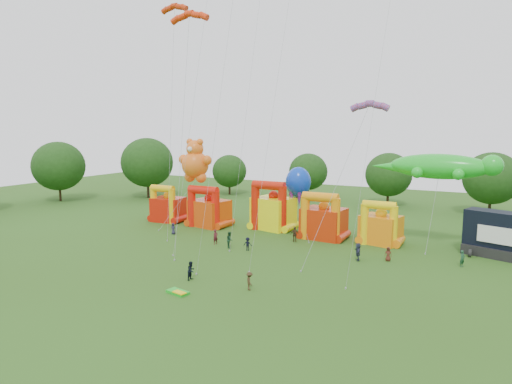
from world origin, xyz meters
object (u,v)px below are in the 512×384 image
at_px(octopus_kite, 302,209).
at_px(bouncy_castle_2, 272,211).
at_px(teddy_bear_kite, 186,185).
at_px(spectator_0, 173,229).
at_px(stage_trailer, 503,236).
at_px(spectator_4, 295,234).
at_px(bouncy_castle_0, 167,207).
at_px(gecko_kite, 438,174).

bearing_deg(octopus_kite, bouncy_castle_2, 177.96).
xyz_separation_m(teddy_bear_kite, spectator_0, (1.29, -4.80, -5.28)).
bearing_deg(stage_trailer, spectator_0, -168.74).
relative_size(spectator_0, spectator_4, 0.80).
bearing_deg(spectator_0, bouncy_castle_0, 123.92).
xyz_separation_m(bouncy_castle_0, teddy_bear_kite, (4.68, -1.62, 3.87)).
distance_m(bouncy_castle_2, spectator_4, 7.92).
distance_m(bouncy_castle_0, spectator_4, 22.14).
bearing_deg(gecko_kite, spectator_0, -164.23).
xyz_separation_m(octopus_kite, spectator_0, (-14.76, -8.82, -2.45)).
bearing_deg(spectator_4, octopus_kite, -102.19).
xyz_separation_m(octopus_kite, spectator_4, (1.20, -5.18, -2.26)).
relative_size(gecko_kite, spectator_0, 9.55).
relative_size(bouncy_castle_2, stage_trailer, 0.83).
height_order(bouncy_castle_0, stage_trailer, bouncy_castle_0).
bearing_deg(spectator_4, bouncy_castle_0, -32.47).
bearing_deg(stage_trailer, bouncy_castle_0, -178.34).
distance_m(bouncy_castle_2, teddy_bear_kite, 12.84).
bearing_deg(octopus_kite, bouncy_castle_0, -173.40).
height_order(spectator_0, spectator_4, spectator_4).
height_order(bouncy_castle_0, gecko_kite, gecko_kite).
distance_m(octopus_kite, spectator_4, 5.78).
xyz_separation_m(stage_trailer, spectator_0, (-38.73, -7.71, -1.68)).
xyz_separation_m(teddy_bear_kite, gecko_kite, (32.92, 4.14, 2.70)).
xyz_separation_m(bouncy_castle_2, gecko_kite, (21.28, -0.04, 6.12)).
bearing_deg(gecko_kite, octopus_kite, -179.59).
distance_m(stage_trailer, teddy_bear_kite, 40.29).
bearing_deg(stage_trailer, bouncy_castle_2, 177.45).
distance_m(bouncy_castle_2, spectator_0, 13.83).
relative_size(bouncy_castle_0, teddy_bear_kite, 0.45).
bearing_deg(bouncy_castle_2, stage_trailer, -2.55).
distance_m(bouncy_castle_2, octopus_kite, 4.45).
height_order(bouncy_castle_0, spectator_4, bouncy_castle_0).
height_order(bouncy_castle_2, teddy_bear_kite, teddy_bear_kite).
bearing_deg(stage_trailer, gecko_kite, 170.21).
xyz_separation_m(stage_trailer, gecko_kite, (-7.10, 1.22, 6.30)).
distance_m(bouncy_castle_0, stage_trailer, 44.72).
height_order(bouncy_castle_0, octopus_kite, octopus_kite).
bearing_deg(spectator_0, teddy_bear_kite, 96.04).
bearing_deg(spectator_0, spectator_4, 3.80).
bearing_deg(bouncy_castle_0, gecko_kite, 3.83).
xyz_separation_m(bouncy_castle_2, octopus_kite, (4.41, -0.16, 0.60)).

